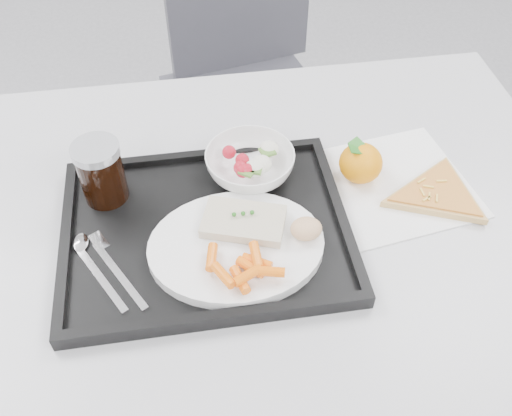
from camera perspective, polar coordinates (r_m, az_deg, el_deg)
table at (r=1.00m, az=-2.09°, el=-3.16°), size 1.20×0.80×0.75m
chair at (r=1.67m, az=-1.05°, el=14.17°), size 0.50×0.50×0.93m
tray at (r=0.91m, az=-5.02°, el=-2.30°), size 0.45×0.35×0.03m
dinner_plate at (r=0.87m, az=-1.99°, el=-3.86°), size 0.27×0.27×0.02m
fish_fillet at (r=0.88m, az=-1.24°, el=-1.34°), size 0.14×0.11×0.02m
bread_roll at (r=0.86m, az=5.04°, el=-2.08°), size 0.05×0.04×0.03m
salad_bowl at (r=0.97m, az=-0.61°, el=4.43°), size 0.15×0.15×0.05m
cola_glass at (r=0.95m, az=-15.25°, el=3.57°), size 0.08×0.08×0.11m
cutlery at (r=0.89m, az=-15.43°, el=-5.20°), size 0.12×0.16×0.01m
napkin at (r=1.02m, az=13.56°, el=2.34°), size 0.28×0.28×0.00m
tangerine at (r=1.00m, az=10.43°, el=4.46°), size 0.09×0.09×0.07m
pizza_slice at (r=1.01m, az=17.71°, el=1.37°), size 0.22×0.22×0.02m
carrot_pile at (r=0.82m, az=-1.17°, el=-6.00°), size 0.11×0.09×0.02m
salad_contents at (r=0.96m, az=-0.27°, el=4.62°), size 0.10×0.09×0.03m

